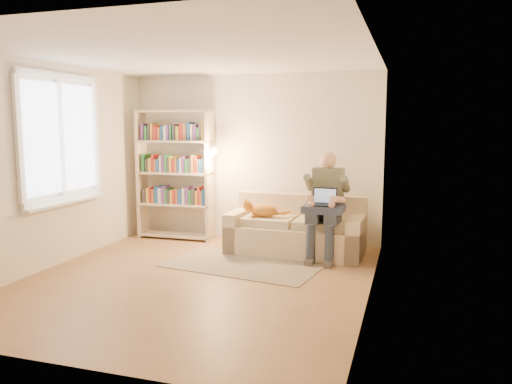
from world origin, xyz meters
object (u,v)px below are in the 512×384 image
(laptop, at_px, (325,201))
(bookshelf, at_px, (175,168))
(sofa, at_px, (296,232))
(cat, at_px, (263,210))
(person, at_px, (326,200))

(laptop, xyz_separation_m, bookshelf, (-2.50, 0.60, 0.32))
(sofa, relative_size, cat, 3.11)
(sofa, distance_m, person, 0.70)
(cat, bearing_deg, sofa, 14.79)
(laptop, height_order, bookshelf, bookshelf)
(laptop, relative_size, bookshelf, 0.16)
(laptop, bearing_deg, sofa, 148.26)
(person, xyz_separation_m, cat, (-0.91, 0.05, -0.20))
(sofa, height_order, laptop, laptop)
(bookshelf, bearing_deg, laptop, -14.70)
(cat, height_order, laptop, laptop)
(sofa, bearing_deg, laptop, -31.74)
(person, bearing_deg, cat, 178.30)
(sofa, bearing_deg, person, -18.29)
(person, bearing_deg, bookshelf, 171.11)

